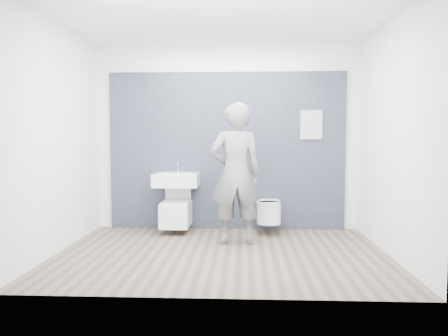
{
  "coord_description": "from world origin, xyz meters",
  "views": [
    {
      "loc": [
        0.27,
        -5.22,
        1.41
      ],
      "look_at": [
        0.0,
        0.6,
        1.0
      ],
      "focal_mm": 35.0,
      "sensor_mm": 36.0,
      "label": 1
    }
  ],
  "objects_px": {
    "toilet_square": "(176,212)",
    "visitor": "(236,174)",
    "washbasin": "(176,180)",
    "toilet_rounded": "(269,212)"
  },
  "relations": [
    {
      "from": "toilet_square",
      "to": "washbasin",
      "type": "bearing_deg",
      "value": 90.0
    },
    {
      "from": "visitor",
      "to": "washbasin",
      "type": "bearing_deg",
      "value": -44.09
    },
    {
      "from": "toilet_square",
      "to": "toilet_rounded",
      "type": "height_order",
      "value": "toilet_square"
    },
    {
      "from": "toilet_square",
      "to": "visitor",
      "type": "relative_size",
      "value": 0.43
    },
    {
      "from": "washbasin",
      "to": "toilet_square",
      "type": "relative_size",
      "value": 0.83
    },
    {
      "from": "toilet_square",
      "to": "visitor",
      "type": "distance_m",
      "value": 1.27
    },
    {
      "from": "washbasin",
      "to": "visitor",
      "type": "height_order",
      "value": "visitor"
    },
    {
      "from": "washbasin",
      "to": "toilet_square",
      "type": "height_order",
      "value": "washbasin"
    },
    {
      "from": "visitor",
      "to": "toilet_rounded",
      "type": "bearing_deg",
      "value": -132.99
    },
    {
      "from": "toilet_square",
      "to": "visitor",
      "type": "height_order",
      "value": "visitor"
    }
  ]
}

